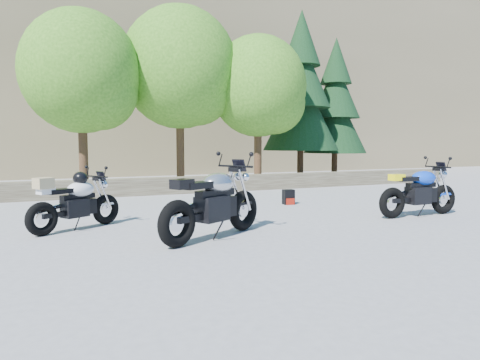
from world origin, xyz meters
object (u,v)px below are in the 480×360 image
object	(u,v)px
silver_bike	(214,203)
white_bike	(75,202)
backpack	(289,197)
blue_bike	(419,192)

from	to	relation	value
silver_bike	white_bike	bearing A→B (deg)	112.71
backpack	silver_bike	bearing A→B (deg)	-132.30
silver_bike	backpack	bearing A→B (deg)	14.81
blue_bike	backpack	distance (m)	3.11
silver_bike	white_bike	size ratio (longest dim) A/B	1.28
white_bike	backpack	world-z (taller)	white_bike
white_bike	blue_bike	xyz separation A→B (m)	(6.68, -1.38, 0.00)
silver_bike	white_bike	world-z (taller)	silver_bike
blue_bike	backpack	world-z (taller)	blue_bike
silver_bike	white_bike	xyz separation A→B (m)	(-1.99, 1.62, -0.06)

